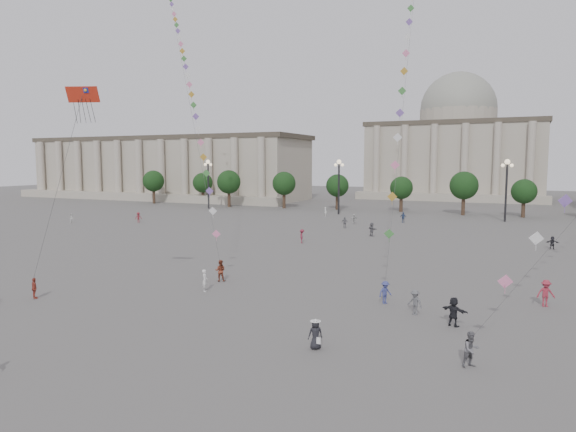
% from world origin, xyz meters
% --- Properties ---
extents(ground, '(360.00, 360.00, 0.00)m').
position_xyz_m(ground, '(0.00, 0.00, 0.00)').
color(ground, '#585653').
rests_on(ground, ground).
extents(hall_west, '(84.00, 26.22, 17.20)m').
position_xyz_m(hall_west, '(-75.00, 93.89, 8.43)').
color(hall_west, '#ABA18F').
rests_on(hall_west, ground).
extents(hall_central, '(48.30, 34.30, 35.50)m').
position_xyz_m(hall_central, '(0.00, 129.22, 14.23)').
color(hall_central, '#ABA18F').
rests_on(hall_central, ground).
extents(tree_row, '(137.12, 5.12, 8.00)m').
position_xyz_m(tree_row, '(0.00, 78.00, 5.39)').
color(tree_row, '#39291C').
rests_on(tree_row, ground).
extents(lamp_post_far_west, '(2.00, 0.90, 10.65)m').
position_xyz_m(lamp_post_far_west, '(-45.00, 70.00, 7.35)').
color(lamp_post_far_west, '#262628').
rests_on(lamp_post_far_west, ground).
extents(lamp_post_mid_west, '(2.00, 0.90, 10.65)m').
position_xyz_m(lamp_post_mid_west, '(-15.00, 70.00, 7.35)').
color(lamp_post_mid_west, '#262628').
rests_on(lamp_post_mid_west, ground).
extents(lamp_post_mid_east, '(2.00, 0.90, 10.65)m').
position_xyz_m(lamp_post_mid_east, '(15.00, 70.00, 7.35)').
color(lamp_post_mid_east, '#262628').
rests_on(lamp_post_mid_east, ground).
extents(person_crowd_0, '(1.14, 0.78, 1.80)m').
position_xyz_m(person_crowd_0, '(-0.55, 61.14, 0.90)').
color(person_crowd_0, '#344975').
rests_on(person_crowd_0, ground).
extents(person_crowd_1, '(0.92, 0.94, 1.52)m').
position_xyz_m(person_crowd_1, '(-51.05, 37.83, 0.76)').
color(person_crowd_1, white).
rests_on(person_crowd_1, ground).
extents(person_crowd_2, '(1.26, 1.24, 1.73)m').
position_xyz_m(person_crowd_2, '(-41.27, 42.92, 0.87)').
color(person_crowd_2, maroon).
rests_on(person_crowd_2, ground).
extents(person_crowd_3, '(1.79, 1.16, 1.85)m').
position_xyz_m(person_crowd_3, '(13.80, 7.69, 0.92)').
color(person_crowd_3, black).
rests_on(person_crowd_3, ground).
extents(person_crowd_4, '(1.26, 1.42, 1.56)m').
position_xyz_m(person_crowd_4, '(-7.75, 56.63, 0.78)').
color(person_crowd_4, beige).
rests_on(person_crowd_4, ground).
extents(person_crowd_6, '(1.26, 1.04, 1.70)m').
position_xyz_m(person_crowd_6, '(11.15, 9.15, 0.85)').
color(person_crowd_6, '#57585C').
rests_on(person_crowd_6, ground).
extents(person_crowd_8, '(1.41, 1.09, 1.93)m').
position_xyz_m(person_crowd_8, '(19.19, 14.91, 0.96)').
color(person_crowd_8, '#9B2A3A').
rests_on(person_crowd_8, ground).
extents(person_crowd_9, '(1.47, 0.68, 1.53)m').
position_xyz_m(person_crowd_9, '(20.90, 41.97, 0.76)').
color(person_crowd_9, black).
rests_on(person_crowd_9, ground).
extents(person_crowd_10, '(0.74, 0.77, 1.78)m').
position_xyz_m(person_crowd_10, '(-15.91, 65.13, 0.89)').
color(person_crowd_10, white).
rests_on(person_crowd_10, ground).
extents(person_crowd_12, '(1.71, 1.59, 1.92)m').
position_xyz_m(person_crowd_12, '(-1.16, 43.54, 0.96)').
color(person_crowd_12, slate).
rests_on(person_crowd_12, ground).
extents(person_crowd_13, '(0.67, 0.76, 1.76)m').
position_xyz_m(person_crowd_13, '(-5.12, 8.54, 0.88)').
color(person_crowd_13, white).
rests_on(person_crowd_13, ground).
extents(person_crowd_16, '(1.07, 0.56, 1.73)m').
position_xyz_m(person_crowd_16, '(-7.30, 50.34, 0.87)').
color(person_crowd_16, slate).
rests_on(person_crowd_16, ground).
extents(person_crowd_17, '(1.03, 1.29, 1.74)m').
position_xyz_m(person_crowd_17, '(-7.60, 34.12, 0.87)').
color(person_crowd_17, maroon).
rests_on(person_crowd_17, ground).
extents(tourist_0, '(1.00, 0.76, 1.58)m').
position_xyz_m(tourist_0, '(-15.53, 1.46, 0.79)').
color(tourist_0, '#9E3A2B').
rests_on(tourist_0, ground).
extents(kite_flyer_0, '(1.08, 0.97, 1.84)m').
position_xyz_m(kite_flyer_0, '(-5.88, 12.05, 0.92)').
color(kite_flyer_0, brown).
rests_on(kite_flyer_0, ground).
extents(kite_flyer_1, '(1.13, 1.22, 1.65)m').
position_xyz_m(kite_flyer_1, '(8.69, 10.99, 0.83)').
color(kite_flyer_1, '#394081').
rests_on(kite_flyer_1, ground).
extents(kite_flyer_2, '(1.11, 1.09, 1.81)m').
position_xyz_m(kite_flyer_2, '(15.37, 1.39, 0.90)').
color(kite_flyer_2, slate).
rests_on(kite_flyer_2, ground).
extents(hat_person, '(0.96, 0.92, 1.69)m').
position_xyz_m(hat_person, '(7.40, 0.48, 0.87)').
color(hat_person, black).
rests_on(hat_person, ground).
extents(dragon_kite, '(3.94, 1.25, 14.26)m').
position_xyz_m(dragon_kite, '(-9.96, 1.51, 13.94)').
color(dragon_kite, red).
rests_on(dragon_kite, ground).
extents(kite_train_west, '(33.02, 36.66, 63.51)m').
position_xyz_m(kite_train_west, '(-23.21, 31.61, 22.84)').
color(kite_train_west, '#3F3F3F').
rests_on(kite_train_west, ground).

